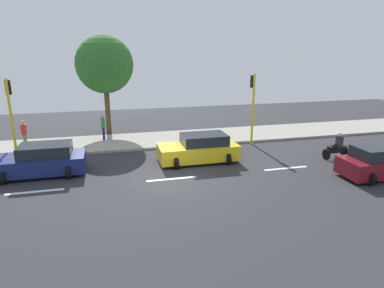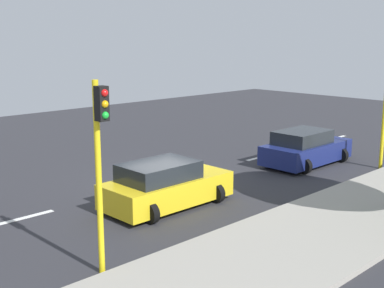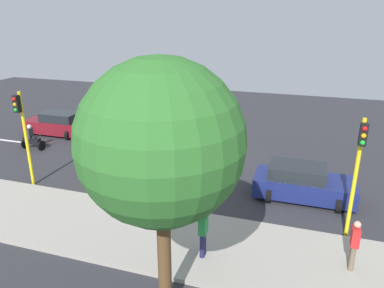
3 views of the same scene
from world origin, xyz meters
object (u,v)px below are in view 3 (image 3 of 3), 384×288
object	(u,v)px
car_maroon	(58,124)
motorcycle	(32,139)
car_yellow_cab	(136,162)
pedestrian_by_tree	(354,244)
traffic_light_corner	(358,163)
traffic_light_midblock	(23,126)
car_dark_blue	(302,183)
pedestrian_near_signal	(203,232)
street_tree_south	(161,143)

from	to	relation	value
car_maroon	motorcycle	size ratio (longest dim) A/B	2.77
car_yellow_cab	pedestrian_by_tree	distance (m)	10.75
traffic_light_corner	car_yellow_cab	bearing A→B (deg)	-105.20
pedestrian_by_tree	traffic_light_midblock	world-z (taller)	traffic_light_midblock
traffic_light_corner	traffic_light_midblock	world-z (taller)	same
car_yellow_cab	car_dark_blue	world-z (taller)	same
car_dark_blue	traffic_light_midblock	distance (m)	12.70
traffic_light_midblock	traffic_light_corner	bearing A→B (deg)	90.00
car_yellow_cab	pedestrian_near_signal	world-z (taller)	pedestrian_near_signal
car_yellow_cab	car_dark_blue	size ratio (longest dim) A/B	1.00
car_maroon	car_dark_blue	bearing A→B (deg)	74.90
motorcycle	pedestrian_by_tree	xyz separation A→B (m)	(6.09, 17.25, 0.42)
pedestrian_near_signal	street_tree_south	world-z (taller)	street_tree_south
car_yellow_cab	car_dark_blue	xyz separation A→B (m)	(-0.04, 8.01, 0.00)
pedestrian_near_signal	traffic_light_corner	bearing A→B (deg)	121.27
car_maroon	pedestrian_near_signal	size ratio (longest dim) A/B	2.51
motorcycle	pedestrian_by_tree	world-z (taller)	pedestrian_by_tree
pedestrian_near_signal	car_maroon	bearing A→B (deg)	-127.00
car_maroon	pedestrian_by_tree	xyz separation A→B (m)	(8.98, 17.60, 0.35)
pedestrian_by_tree	traffic_light_midblock	bearing A→B (deg)	-98.22
car_maroon	car_dark_blue	size ratio (longest dim) A/B	0.99
pedestrian_by_tree	traffic_light_midblock	xyz separation A→B (m)	(-2.01, -13.89, 1.87)
pedestrian_near_signal	traffic_light_midblock	distance (m)	9.88
motorcycle	street_tree_south	size ratio (longest dim) A/B	0.22
car_maroon	motorcycle	distance (m)	2.92
traffic_light_corner	car_maroon	bearing A→B (deg)	-111.59
pedestrian_by_tree	car_maroon	bearing A→B (deg)	-117.04
car_maroon	pedestrian_by_tree	world-z (taller)	pedestrian_by_tree
pedestrian_near_signal	traffic_light_midblock	xyz separation A→B (m)	(-2.81, -9.28, 1.87)
car_dark_blue	pedestrian_by_tree	world-z (taller)	pedestrian_by_tree
motorcycle	pedestrian_near_signal	world-z (taller)	pedestrian_near_signal
motorcycle	pedestrian_near_signal	xyz separation A→B (m)	(6.89, 12.64, 0.42)
car_yellow_cab	street_tree_south	size ratio (longest dim) A/B	0.62
car_dark_blue	traffic_light_corner	bearing A→B (deg)	32.39
car_yellow_cab	pedestrian_near_signal	distance (m)	7.46
car_dark_blue	pedestrian_by_tree	xyz separation A→B (m)	(4.68, 1.68, 0.35)
car_yellow_cab	pedestrian_near_signal	bearing A→B (deg)	42.96
car_yellow_cab	pedestrian_near_signal	size ratio (longest dim) A/B	2.53
car_maroon	pedestrian_by_tree	size ratio (longest dim) A/B	2.51
pedestrian_by_tree	traffic_light_corner	size ratio (longest dim) A/B	0.38
car_yellow_cab	street_tree_south	distance (m)	10.10
pedestrian_by_tree	pedestrian_near_signal	bearing A→B (deg)	-80.08
car_dark_blue	pedestrian_near_signal	size ratio (longest dim) A/B	2.52
car_dark_blue	traffic_light_corner	distance (m)	3.87
traffic_light_midblock	car_maroon	bearing A→B (deg)	-152.00
pedestrian_by_tree	motorcycle	bearing A→B (deg)	-109.44
traffic_light_corner	street_tree_south	distance (m)	7.50
car_dark_blue	traffic_light_corner	world-z (taller)	traffic_light_corner
pedestrian_near_signal	street_tree_south	bearing A→B (deg)	-8.20
car_maroon	traffic_light_corner	world-z (taller)	traffic_light_corner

